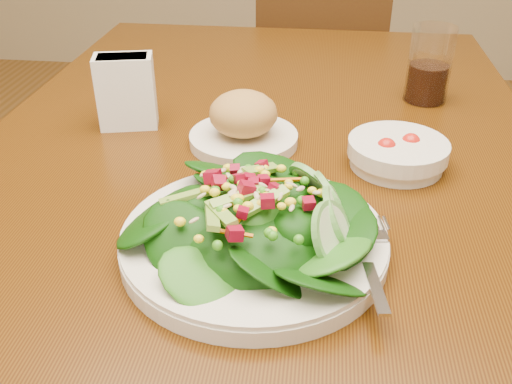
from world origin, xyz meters
TOP-DOWN VIEW (x-y plane):
  - dining_table at (0.00, 0.00)m, footprint 0.90×1.40m
  - chair_far at (0.08, 1.07)m, footprint 0.42×0.43m
  - salad_plate at (0.03, -0.23)m, footprint 0.31×0.31m
  - bread_plate at (-0.03, 0.04)m, footprint 0.17×0.17m
  - tomato_bowl at (0.20, -0.01)m, footprint 0.14×0.14m
  - drinking_glass at (0.28, 0.25)m, footprint 0.08×0.08m
  - napkin_holder at (-0.22, 0.08)m, footprint 0.10×0.07m

SIDE VIEW (x-z plane):
  - chair_far at x=0.08m, z-range 0.03..0.92m
  - dining_table at x=0.00m, z-range 0.27..1.02m
  - tomato_bowl at x=0.20m, z-range 0.75..0.79m
  - salad_plate at x=0.03m, z-range 0.74..0.83m
  - bread_plate at x=-0.03m, z-range 0.74..0.83m
  - drinking_glass at x=0.28m, z-range 0.74..0.88m
  - napkin_holder at x=-0.22m, z-range 0.75..0.87m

